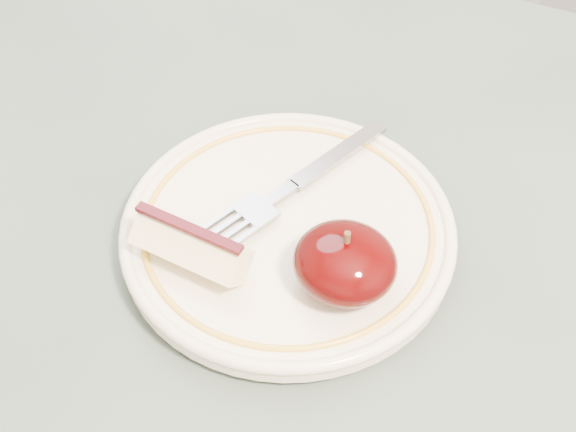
% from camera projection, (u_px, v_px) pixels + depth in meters
% --- Properties ---
extents(plate, '(0.22, 0.22, 0.02)m').
position_uv_depth(plate, '(288.00, 230.00, 0.53)').
color(plate, beige).
rests_on(plate, table).
extents(apple_half, '(0.06, 0.06, 0.05)m').
position_uv_depth(apple_half, '(345.00, 263.00, 0.48)').
color(apple_half, black).
rests_on(apple_half, plate).
extents(apple_wedge, '(0.08, 0.04, 0.04)m').
position_uv_depth(apple_wedge, '(191.00, 246.00, 0.50)').
color(apple_wedge, '#FBF0B8').
rests_on(apple_wedge, plate).
extents(fork, '(0.08, 0.16, 0.00)m').
position_uv_depth(fork, '(293.00, 186.00, 0.55)').
color(fork, gray).
rests_on(fork, plate).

